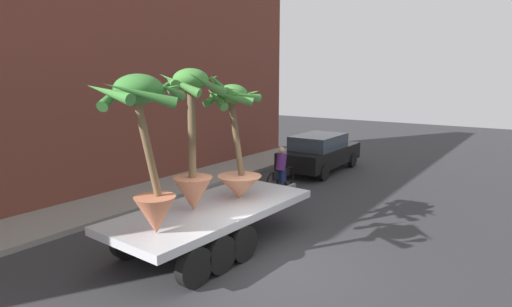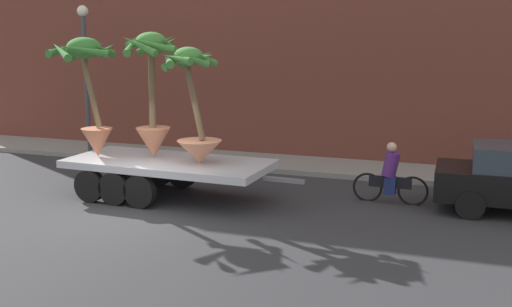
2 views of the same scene
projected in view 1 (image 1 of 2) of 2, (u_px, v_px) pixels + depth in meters
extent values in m
plane|color=#2D2D30|center=(264.00, 265.00, 8.72)|extent=(60.00, 60.00, 0.00)
cube|color=gray|center=(94.00, 209.00, 12.17)|extent=(24.00, 2.20, 0.15)
cube|color=brown|center=(50.00, 51.00, 12.29)|extent=(24.00, 1.20, 9.40)
cube|color=#B7BABF|center=(213.00, 210.00, 9.57)|extent=(5.20, 2.43, 0.18)
cylinder|color=black|center=(128.00, 241.00, 9.00)|extent=(0.81, 0.25, 0.80)
cylinder|color=black|center=(194.00, 267.00, 7.76)|extent=(0.81, 0.25, 0.80)
cylinder|color=black|center=(154.00, 231.00, 9.56)|extent=(0.81, 0.25, 0.80)
cylinder|color=black|center=(220.00, 254.00, 8.32)|extent=(0.81, 0.25, 0.80)
cylinder|color=black|center=(177.00, 223.00, 10.12)|extent=(0.81, 0.25, 0.80)
cylinder|color=black|center=(242.00, 243.00, 8.88)|extent=(0.81, 0.25, 0.80)
cube|color=slate|center=(286.00, 188.00, 11.98)|extent=(1.00, 0.14, 0.10)
cone|color=#C17251|center=(193.00, 194.00, 9.17)|extent=(0.88, 0.88, 0.77)
cylinder|color=brown|center=(192.00, 129.00, 8.91)|extent=(0.21, 0.17, 2.14)
ellipsoid|color=#428438|center=(191.00, 79.00, 8.73)|extent=(0.76, 0.76, 0.47)
cone|color=#428438|center=(202.00, 82.00, 9.13)|extent=(0.37, 0.92, 0.47)
cone|color=#428438|center=(186.00, 83.00, 9.14)|extent=(0.87, 0.63, 0.49)
cone|color=#428438|center=(170.00, 83.00, 8.92)|extent=(1.04, 0.46, 0.60)
cone|color=#428438|center=(171.00, 81.00, 8.56)|extent=(0.62, 0.85, 0.33)
cone|color=#428438|center=(179.00, 84.00, 8.28)|extent=(0.46, 1.00, 0.57)
cone|color=#428438|center=(207.00, 83.00, 8.42)|extent=(1.02, 0.28, 0.57)
cone|color=#428438|center=(216.00, 82.00, 8.68)|extent=(1.05, 0.72, 0.48)
cone|color=#B26647|center=(156.00, 215.00, 7.82)|extent=(0.79, 0.79, 0.74)
cylinder|color=brown|center=(147.00, 145.00, 7.47)|extent=(0.56, 0.14, 2.00)
ellipsoid|color=#387A33|center=(138.00, 89.00, 7.19)|extent=(0.86, 0.86, 0.54)
cone|color=#387A33|center=(158.00, 91.00, 7.66)|extent=(0.39, 1.09, 0.42)
cone|color=#387A33|center=(139.00, 91.00, 7.74)|extent=(1.03, 0.90, 0.46)
cone|color=#387A33|center=(112.00, 94.00, 7.24)|extent=(0.92, 0.66, 0.57)
cone|color=#387A33|center=(108.00, 92.00, 6.71)|extent=(0.24, 1.24, 0.41)
cone|color=#387A33|center=(141.00, 94.00, 6.65)|extent=(1.08, 0.86, 0.52)
cone|color=#387A33|center=(172.00, 91.00, 7.16)|extent=(1.14, 0.82, 0.41)
cone|color=tan|center=(240.00, 187.00, 10.17)|extent=(1.10, 1.10, 0.57)
cylinder|color=brown|center=(236.00, 136.00, 9.84)|extent=(0.56, 0.15, 2.00)
ellipsoid|color=#428438|center=(232.00, 94.00, 9.55)|extent=(0.71, 0.71, 0.45)
cone|color=#428438|center=(244.00, 95.00, 9.94)|extent=(0.20, 0.95, 0.44)
cone|color=#428438|center=(228.00, 95.00, 9.95)|extent=(0.82, 0.67, 0.35)
cone|color=#428438|center=(217.00, 96.00, 9.79)|extent=(0.92, 0.28, 0.50)
cone|color=#428438|center=(216.00, 98.00, 9.33)|extent=(0.50, 0.88, 0.55)
cone|color=#428438|center=(231.00, 97.00, 9.07)|extent=(0.74, 0.94, 0.43)
cone|color=#428438|center=(244.00, 96.00, 9.23)|extent=(0.92, 0.42, 0.34)
cone|color=#428438|center=(248.00, 96.00, 9.61)|extent=(0.70, 0.67, 0.42)
torus|color=black|center=(289.00, 176.00, 15.17)|extent=(0.74, 0.07, 0.74)
torus|color=black|center=(273.00, 182.00, 14.30)|extent=(0.74, 0.07, 0.74)
cube|color=black|center=(281.00, 174.00, 14.70)|extent=(1.04, 0.08, 0.28)
cylinder|color=#51236B|center=(281.00, 162.00, 14.62)|extent=(0.45, 0.35, 0.65)
sphere|color=tan|center=(281.00, 150.00, 14.54)|extent=(0.24, 0.24, 0.24)
cube|color=navy|center=(281.00, 176.00, 14.71)|extent=(0.28, 0.24, 0.44)
cube|color=black|center=(321.00, 155.00, 17.42)|extent=(4.62, 1.87, 0.70)
cube|color=#2D3842|center=(319.00, 141.00, 17.12)|extent=(2.55, 1.65, 0.56)
cylinder|color=black|center=(318.00, 156.00, 19.16)|extent=(0.64, 0.21, 0.64)
cylinder|color=black|center=(352.00, 160.00, 18.23)|extent=(0.64, 0.21, 0.64)
cylinder|color=black|center=(286.00, 167.00, 16.74)|extent=(0.64, 0.21, 0.64)
cylinder|color=black|center=(323.00, 173.00, 15.81)|extent=(0.64, 0.21, 0.64)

